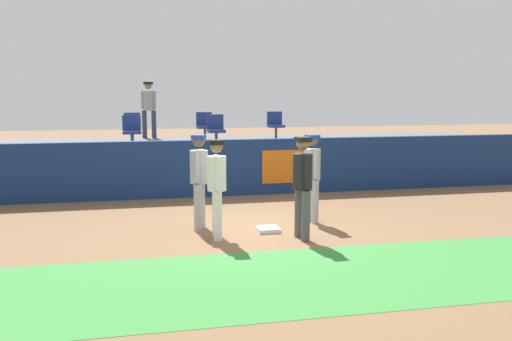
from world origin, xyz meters
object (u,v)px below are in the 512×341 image
(player_umpire, at_px, (303,180))
(seat_front_center, at_px, (216,128))
(player_coach_visitor, at_px, (312,172))
(player_runner_visitor, at_px, (199,175))
(seat_back_left, at_px, (132,125))
(player_fielder_home, at_px, (217,182))
(seat_back_right, at_px, (275,124))
(seat_front_left, at_px, (132,129))
(spectator_hooded, at_px, (149,106))
(first_base, at_px, (268,229))
(seat_back_center, at_px, (205,125))

(player_umpire, xyz_separation_m, seat_front_center, (-0.59, 5.93, 0.54))
(player_coach_visitor, xyz_separation_m, player_umpire, (-0.59, -1.26, 0.04))
(player_runner_visitor, height_order, seat_front_center, seat_front_center)
(seat_back_left, bearing_deg, player_fielder_home, -79.70)
(player_runner_visitor, height_order, player_coach_visitor, player_runner_visitor)
(player_fielder_home, relative_size, seat_back_left, 2.06)
(player_fielder_home, relative_size, seat_back_right, 2.06)
(seat_back_left, bearing_deg, seat_front_left, -91.06)
(player_fielder_home, bearing_deg, player_coach_visitor, 118.07)
(player_coach_visitor, xyz_separation_m, seat_front_center, (-1.18, 4.67, 0.58))
(player_coach_visitor, bearing_deg, player_umpire, -31.90)
(player_fielder_home, bearing_deg, seat_back_right, 162.26)
(spectator_hooded, bearing_deg, player_runner_visitor, 117.10)
(player_fielder_home, bearing_deg, player_umpire, 79.78)
(player_runner_visitor, xyz_separation_m, player_umpire, (1.65, -1.12, 0.01))
(first_base, distance_m, seat_back_left, 7.61)
(player_runner_visitor, relative_size, spectator_hooded, 1.01)
(first_base, distance_m, seat_front_center, 5.51)
(player_fielder_home, xyz_separation_m, seat_front_left, (-1.37, 5.56, 0.58))
(player_umpire, bearing_deg, seat_back_center, -179.69)
(first_base, bearing_deg, player_fielder_home, -164.44)
(seat_front_left, distance_m, spectator_hooded, 3.13)
(player_umpire, height_order, spectator_hooded, spectator_hooded)
(first_base, bearing_deg, seat_back_center, 91.64)
(seat_back_center, bearing_deg, seat_back_right, 0.00)
(player_runner_visitor, distance_m, player_coach_visitor, 2.24)
(seat_front_center, bearing_deg, seat_back_right, 40.20)
(player_fielder_home, relative_size, seat_back_center, 2.06)
(first_base, distance_m, seat_back_center, 7.25)
(player_runner_visitor, distance_m, seat_back_center, 6.71)
(player_runner_visitor, distance_m, seat_front_left, 4.98)
(seat_front_left, bearing_deg, player_umpire, -64.70)
(player_runner_visitor, xyz_separation_m, seat_front_center, (1.06, 4.81, 0.55))
(seat_back_left, bearing_deg, spectator_hooded, 66.49)
(player_coach_visitor, height_order, spectator_hooded, spectator_hooded)
(player_runner_visitor, bearing_deg, player_fielder_home, 34.77)
(first_base, distance_m, spectator_hooded, 8.75)
(player_fielder_home, distance_m, spectator_hooded, 8.69)
(player_umpire, xyz_separation_m, seat_back_right, (1.54, 7.73, 0.54))
(player_runner_visitor, bearing_deg, seat_back_left, -151.86)
(player_coach_visitor, xyz_separation_m, seat_back_right, (0.95, 6.47, 0.58))
(seat_back_right, relative_size, spectator_hooded, 0.48)
(seat_back_center, relative_size, spectator_hooded, 0.48)
(player_umpire, height_order, seat_front_left, seat_front_left)
(player_fielder_home, relative_size, seat_front_left, 2.06)
(player_fielder_home, height_order, player_umpire, player_umpire)
(spectator_hooded, bearing_deg, seat_back_right, -175.16)
(first_base, height_order, player_fielder_home, player_fielder_home)
(player_fielder_home, xyz_separation_m, player_coach_visitor, (2.02, 0.89, -0.00))
(player_runner_visitor, bearing_deg, player_coach_visitor, 112.22)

